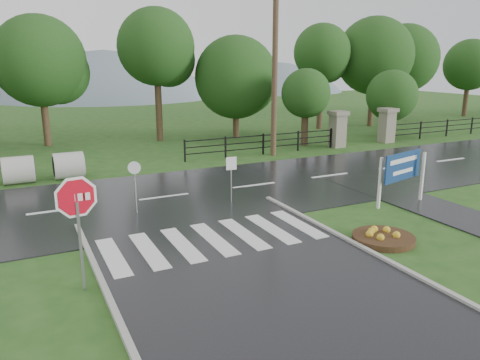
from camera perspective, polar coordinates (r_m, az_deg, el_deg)
ground at (r=10.28m, az=8.19°, el=-16.67°), size 120.00×120.00×0.00m
main_road at (r=18.70m, az=-9.21°, el=-2.17°), size 90.00×8.00×0.04m
walkway at (r=18.38m, az=23.38°, el=-3.49°), size 2.20×11.00×0.04m
crosswalk at (r=14.21m, az=-3.23°, el=-7.15°), size 6.50×2.80×0.02m
pillar_west at (r=29.70m, az=11.82°, el=6.19°), size 1.00×1.00×2.24m
pillar_east at (r=32.29m, az=17.49°, el=6.48°), size 1.00×1.00×2.24m
fence_west at (r=26.90m, az=2.85°, el=4.67°), size 9.58×0.08×1.20m
hills at (r=75.63m, az=-18.54°, el=-2.30°), size 102.00×48.00×48.00m
treeline at (r=32.22m, az=-14.87°, el=4.52°), size 83.20×5.20×10.00m
stop_sign at (r=11.22m, az=-19.23°, el=-3.27°), size 1.29×0.24×2.94m
estate_billboard at (r=18.28m, az=19.21°, el=1.29°), size 2.23×0.64×2.00m
flower_bed at (r=14.75m, az=17.08°, el=-6.65°), size 1.84×1.84×0.37m
reg_sign_small at (r=17.41m, az=-1.07°, el=1.23°), size 0.40×0.07×1.80m
reg_sign_round at (r=16.58m, az=-12.69°, el=-0.04°), size 0.42×0.17×1.91m
utility_pole_east at (r=26.27m, az=4.25°, el=13.16°), size 1.64×0.35×9.27m
entrance_tree_left at (r=29.86m, az=8.03°, el=10.39°), size 3.06×3.06×4.80m
entrance_tree_right at (r=34.34m, az=18.02°, el=9.75°), size 3.50×3.50×4.65m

